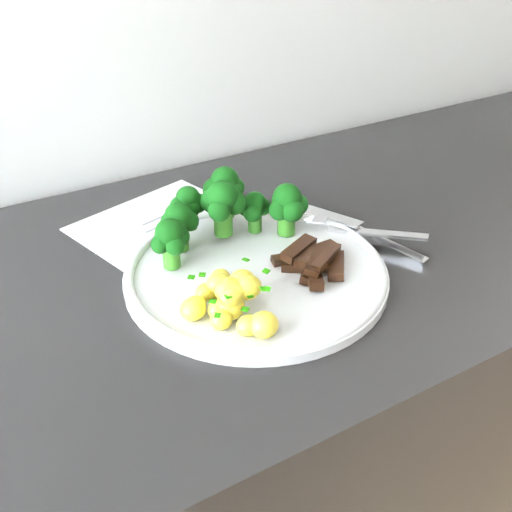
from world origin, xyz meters
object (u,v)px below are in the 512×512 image
object	(u,v)px
broccoli	(223,208)
beef_strips	(312,260)
plate	(256,271)
knife	(368,237)
recipe_paper	(194,240)
fork	(356,229)
potatoes	(230,299)
counter	(276,468)

from	to	relation	value
broccoli	beef_strips	bearing A→B (deg)	-62.45
plate	knife	distance (m)	0.17
recipe_paper	knife	distance (m)	0.23
fork	knife	bearing A→B (deg)	-37.98
broccoli	potatoes	size ratio (longest dim) A/B	1.68
recipe_paper	beef_strips	xyz separation A→B (m)	(0.09, -0.14, 0.02)
knife	counter	bearing A→B (deg)	156.88
recipe_paper	beef_strips	bearing A→B (deg)	-58.77
broccoli	fork	bearing A→B (deg)	-26.53
counter	recipe_paper	xyz separation A→B (m)	(-0.09, 0.07, 0.43)
counter	recipe_paper	world-z (taller)	recipe_paper
broccoli	recipe_paper	bearing A→B (deg)	132.26
counter	potatoes	distance (m)	0.49
counter	plate	bearing A→B (deg)	-147.31
recipe_paper	plate	bearing A→B (deg)	-76.05
plate	potatoes	world-z (taller)	potatoes
recipe_paper	knife	bearing A→B (deg)	-31.24
broccoli	knife	distance (m)	0.19
recipe_paper	fork	world-z (taller)	fork
potatoes	fork	bearing A→B (deg)	16.05
recipe_paper	fork	size ratio (longest dim) A/B	2.20
counter	fork	xyz separation A→B (m)	(0.09, -0.03, 0.45)
fork	counter	bearing A→B (deg)	159.37
plate	fork	size ratio (longest dim) A/B	1.96
plate	broccoli	bearing A→B (deg)	89.68
plate	beef_strips	bearing A→B (deg)	-27.37
beef_strips	fork	world-z (taller)	beef_strips
potatoes	knife	xyz separation A→B (m)	(0.23, 0.05, -0.02)
counter	beef_strips	bearing A→B (deg)	-92.47
recipe_paper	potatoes	size ratio (longest dim) A/B	2.79
recipe_paper	plate	xyz separation A→B (m)	(0.03, -0.11, 0.01)
counter	knife	distance (m)	0.46
recipe_paper	potatoes	xyz separation A→B (m)	(-0.04, -0.17, 0.03)
counter	broccoli	size ratio (longest dim) A/B	10.99
fork	recipe_paper	bearing A→B (deg)	149.28
broccoli	fork	distance (m)	0.17
knife	beef_strips	bearing A→B (deg)	-166.20
beef_strips	counter	bearing A→B (deg)	87.53
potatoes	broccoli	bearing A→B (deg)	64.90
knife	potatoes	bearing A→B (deg)	-167.17
counter	knife	xyz separation A→B (m)	(0.10, -0.04, 0.44)
fork	knife	xyz separation A→B (m)	(0.01, -0.01, -0.01)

